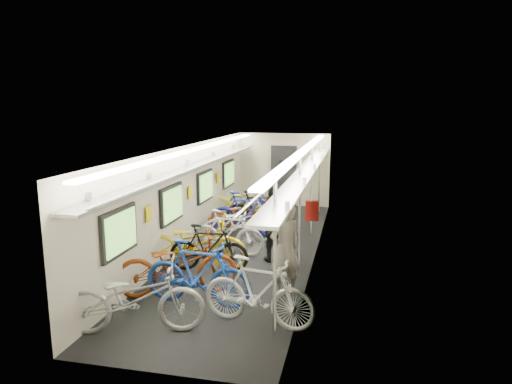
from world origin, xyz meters
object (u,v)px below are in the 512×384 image
at_px(passenger_mid, 274,223).
at_px(backpack, 312,211).
at_px(bicycle_1, 197,273).
at_px(passenger_near, 285,249).
at_px(bicycle_0, 135,298).

xyz_separation_m(passenger_mid, backpack, (0.85, -0.58, 0.44)).
relative_size(bicycle_1, passenger_near, 1.13).
distance_m(bicycle_0, passenger_mid, 3.85).
xyz_separation_m(bicycle_0, passenger_near, (1.93, 1.86, 0.29)).
bearing_deg(passenger_mid, backpack, 149.82).
height_order(bicycle_0, passenger_mid, passenger_mid).
xyz_separation_m(bicycle_1, passenger_near, (1.34, 0.77, 0.27)).
relative_size(passenger_mid, backpack, 4.44).
bearing_deg(passenger_near, passenger_mid, -118.13).
bearing_deg(passenger_near, bicycle_1, -14.29).
height_order(bicycle_0, passenger_near, passenger_near).
relative_size(bicycle_1, backpack, 4.94).
height_order(bicycle_1, backpack, backpack).
relative_size(passenger_near, backpack, 4.39).
relative_size(bicycle_0, passenger_near, 1.23).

